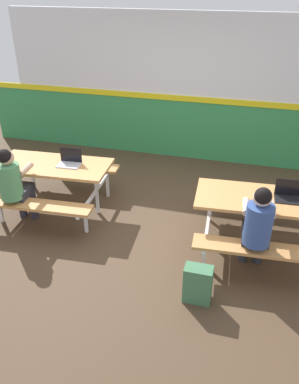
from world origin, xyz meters
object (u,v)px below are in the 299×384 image
object	(u,v)px
laptop_silver	(70,161)
backpack_dark	(198,284)
picnic_table_right	(261,209)
student_further	(258,224)
laptop_dark	(288,195)
picnic_table_left	(54,175)
student_nearer	(13,182)

from	to	relation	value
laptop_silver	backpack_dark	size ratio (longest dim) A/B	0.76
picnic_table_right	student_further	xyz separation A→B (m)	(-0.05, -0.56, 0.14)
picnic_table_right	laptop_dark	bearing A→B (deg)	11.13
picnic_table_left	student_nearer	xyz separation A→B (m)	(-0.28, -0.58, 0.14)
laptop_silver	backpack_dark	world-z (taller)	laptop_silver
student_nearer	backpack_dark	distance (m)	2.77
picnic_table_left	picnic_table_right	bearing A→B (deg)	-3.67
laptop_silver	laptop_dark	bearing A→B (deg)	-3.57
picnic_table_right	backpack_dark	xyz separation A→B (m)	(-0.58, -1.14, -0.36)
picnic_table_right	laptop_dark	distance (m)	0.36
student_nearer	student_further	distance (m)	3.17
picnic_table_left	student_nearer	size ratio (longest dim) A/B	1.39
student_further	laptop_silver	xyz separation A→B (m)	(-2.64, 0.80, 0.08)
picnic_table_right	laptop_dark	xyz separation A→B (m)	(0.29, 0.06, 0.22)
backpack_dark	laptop_silver	bearing A→B (deg)	146.61
picnic_table_left	laptop_silver	world-z (taller)	laptop_silver
picnic_table_left	backpack_dark	distance (m)	2.72
laptop_silver	laptop_dark	distance (m)	2.98
laptop_silver	laptop_dark	xyz separation A→B (m)	(2.97, -0.19, 0.00)
picnic_table_left	picnic_table_right	xyz separation A→B (m)	(2.93, -0.19, 0.00)
student_nearer	backpack_dark	world-z (taller)	student_nearer
student_further	picnic_table_right	bearing A→B (deg)	85.41
backpack_dark	picnic_table_right	bearing A→B (deg)	62.90
backpack_dark	laptop_dark	bearing A→B (deg)	54.02
picnic_table_left	student_nearer	world-z (taller)	student_nearer
student_nearer	backpack_dark	xyz separation A→B (m)	(2.62, -0.75, -0.49)
picnic_table_right	backpack_dark	world-z (taller)	picnic_table_right
laptop_dark	backpack_dark	distance (m)	1.59
picnic_table_right	student_further	distance (m)	0.58
laptop_dark	picnic_table_right	bearing A→B (deg)	-168.87
laptop_dark	laptop_silver	bearing A→B (deg)	176.43
picnic_table_left	backpack_dark	world-z (taller)	picnic_table_left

